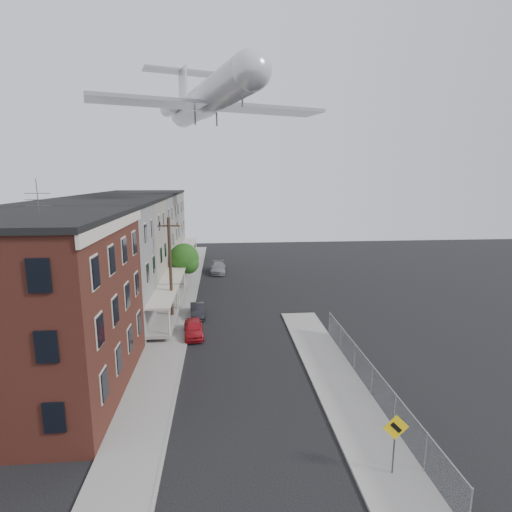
# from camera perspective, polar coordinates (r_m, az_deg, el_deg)

# --- Properties ---
(ground) EXTENTS (120.00, 120.00, 0.00)m
(ground) POSITION_cam_1_polar(r_m,az_deg,el_deg) (19.36, 0.00, -27.87)
(ground) COLOR black
(ground) RESTS_ON ground
(sidewalk_left) EXTENTS (3.00, 62.00, 0.12)m
(sidewalk_left) POSITION_cam_1_polar(r_m,az_deg,el_deg) (41.04, -10.71, -6.24)
(sidewalk_left) COLOR gray
(sidewalk_left) RESTS_ON ground
(sidewalk_right) EXTENTS (3.00, 26.00, 0.12)m
(sidewalk_right) POSITION_cam_1_polar(r_m,az_deg,el_deg) (25.17, 11.93, -17.91)
(sidewalk_right) COLOR gray
(sidewalk_right) RESTS_ON ground
(curb_left) EXTENTS (0.15, 62.00, 0.14)m
(curb_left) POSITION_cam_1_polar(r_m,az_deg,el_deg) (40.91, -8.68, -6.21)
(curb_left) COLOR gray
(curb_left) RESTS_ON ground
(curb_right) EXTENTS (0.15, 26.00, 0.14)m
(curb_right) POSITION_cam_1_polar(r_m,az_deg,el_deg) (24.81, 8.56, -18.21)
(curb_right) COLOR gray
(curb_right) RESTS_ON ground
(corner_building) EXTENTS (10.31, 12.30, 12.15)m
(corner_building) POSITION_cam_1_polar(r_m,az_deg,el_deg) (25.43, -29.81, -6.41)
(corner_building) COLOR black
(corner_building) RESTS_ON ground
(row_house_a) EXTENTS (11.98, 7.00, 10.30)m
(row_house_a) POSITION_cam_1_polar(r_m,az_deg,el_deg) (33.97, -23.17, -1.75)
(row_house_a) COLOR slate
(row_house_a) RESTS_ON ground
(row_house_b) EXTENTS (11.98, 7.00, 10.30)m
(row_house_b) POSITION_cam_1_polar(r_m,az_deg,el_deg) (40.54, -20.16, 0.44)
(row_house_b) COLOR gray
(row_house_b) RESTS_ON ground
(row_house_c) EXTENTS (11.98, 7.00, 10.30)m
(row_house_c) POSITION_cam_1_polar(r_m,az_deg,el_deg) (47.24, -18.00, 2.01)
(row_house_c) COLOR slate
(row_house_c) RESTS_ON ground
(row_house_d) EXTENTS (11.98, 7.00, 10.30)m
(row_house_d) POSITION_cam_1_polar(r_m,az_deg,el_deg) (54.01, -16.37, 3.19)
(row_house_d) COLOR gray
(row_house_d) RESTS_ON ground
(row_house_e) EXTENTS (11.98, 7.00, 10.30)m
(row_house_e) POSITION_cam_1_polar(r_m,az_deg,el_deg) (60.84, -15.11, 4.10)
(row_house_e) COLOR slate
(row_house_e) RESTS_ON ground
(chainlink_fence) EXTENTS (0.06, 18.06, 1.90)m
(chainlink_fence) POSITION_cam_1_polar(r_m,az_deg,el_deg) (24.36, 16.26, -16.67)
(chainlink_fence) COLOR gray
(chainlink_fence) RESTS_ON ground
(warning_sign) EXTENTS (1.10, 0.11, 2.80)m
(warning_sign) POSITION_cam_1_polar(r_m,az_deg,el_deg) (18.67, 19.26, -23.02)
(warning_sign) COLOR #515156
(warning_sign) RESTS_ON ground
(utility_pole) EXTENTS (1.80, 0.26, 9.00)m
(utility_pole) POSITION_cam_1_polar(r_m,az_deg,el_deg) (34.09, -12.12, -1.83)
(utility_pole) COLOR black
(utility_pole) RESTS_ON ground
(street_tree) EXTENTS (3.22, 3.20, 5.20)m
(street_tree) POSITION_cam_1_polar(r_m,az_deg,el_deg) (43.96, -10.09, -0.49)
(street_tree) COLOR black
(street_tree) RESTS_ON ground
(car_near) EXTENTS (1.84, 3.80, 1.25)m
(car_near) POSITION_cam_1_polar(r_m,az_deg,el_deg) (31.95, -8.92, -10.21)
(car_near) COLOR #B0161F
(car_near) RESTS_ON ground
(car_mid) EXTENTS (1.54, 3.55, 1.14)m
(car_mid) POSITION_cam_1_polar(r_m,az_deg,el_deg) (36.19, -8.36, -7.70)
(car_mid) COLOR black
(car_mid) RESTS_ON ground
(car_far) EXTENTS (1.96, 4.60, 1.32)m
(car_far) POSITION_cam_1_polar(r_m,az_deg,el_deg) (52.00, -5.44, -1.71)
(car_far) COLOR gray
(car_far) RESTS_ON ground
(airplane) EXTENTS (24.05, 27.52, 7.97)m
(airplane) POSITION_cam_1_polar(r_m,az_deg,el_deg) (45.29, -7.08, 21.38)
(airplane) COLOR silver
(airplane) RESTS_ON ground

